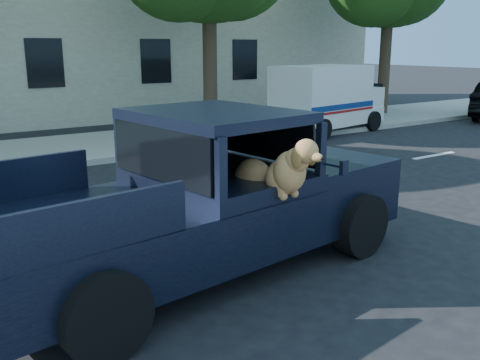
{
  "coord_description": "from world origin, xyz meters",
  "views": [
    {
      "loc": [
        -3.74,
        -5.01,
        2.77
      ],
      "look_at": [
        -0.25,
        0.16,
        1.19
      ],
      "focal_mm": 40.0,
      "sensor_mm": 36.0,
      "label": 1
    }
  ],
  "objects": [
    {
      "name": "ground",
      "position": [
        0.0,
        0.0,
        0.0
      ],
      "size": [
        120.0,
        120.0,
        0.0
      ],
      "primitive_type": "plane",
      "color": "black",
      "rests_on": "ground"
    },
    {
      "name": "far_sidewalk",
      "position": [
        0.0,
        9.2,
        0.07
      ],
      "size": [
        60.0,
        4.0,
        0.15
      ],
      "primitive_type": "cube",
      "color": "gray",
      "rests_on": "ground"
    },
    {
      "name": "mail_truck",
      "position": [
        8.3,
        7.82,
        0.94
      ],
      "size": [
        4.17,
        2.55,
        2.15
      ],
      "rotation": [
        0.0,
        0.0,
        0.17
      ],
      "color": "silver",
      "rests_on": "ground"
    },
    {
      "name": "pickup_truck",
      "position": [
        -0.69,
        0.52,
        0.68
      ],
      "size": [
        5.82,
        3.09,
        2.0
      ],
      "rotation": [
        0.0,
        0.0,
        0.13
      ],
      "color": "black",
      "rests_on": "ground"
    },
    {
      "name": "lane_stripes",
      "position": [
        2.0,
        3.4,
        0.01
      ],
      "size": [
        21.6,
        0.14,
        0.01
      ],
      "primitive_type": null,
      "color": "silver",
      "rests_on": "ground"
    }
  ]
}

